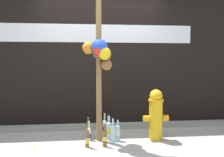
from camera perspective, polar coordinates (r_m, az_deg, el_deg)
name	(u,v)px	position (r m, az deg, el deg)	size (l,w,h in m)	color
ground_plane	(105,146)	(3.54, -1.66, -16.36)	(14.00, 14.00, 0.00)	#9E9B93
building_wall	(100,45)	(4.72, -2.97, 8.19)	(10.00, 0.21, 3.15)	black
curb_strip	(102,127)	(4.35, -2.52, -11.89)	(8.00, 0.12, 0.08)	gray
memorial_post	(99,43)	(3.55, -3.19, 8.73)	(0.48, 0.48, 2.63)	olive
fire_hydrant	(156,114)	(3.78, 10.79, -8.67)	(0.40, 0.24, 0.80)	gold
bottle_0	(105,129)	(3.84, -1.84, -12.27)	(0.07, 0.07, 0.41)	#B2DBEA
bottle_1	(89,133)	(3.77, -5.66, -13.34)	(0.06, 0.06, 0.30)	silver
bottle_2	(118,132)	(3.71, 1.45, -13.13)	(0.07, 0.07, 0.35)	#93CCE0
bottle_3	(109,130)	(3.76, -0.80, -12.55)	(0.08, 0.08, 0.40)	#B2DBEA
bottle_4	(88,130)	(3.90, -5.92, -12.53)	(0.06, 0.06, 0.33)	#337038
bottle_5	(113,133)	(3.60, 0.21, -13.40)	(0.07, 0.07, 0.38)	#B2DBEA
bottle_6	(105,138)	(3.48, -1.81, -14.43)	(0.06, 0.06, 0.35)	brown
bottle_7	(87,138)	(3.48, -6.19, -14.43)	(0.06, 0.06, 0.37)	brown
litter_0	(210,151)	(3.62, 23.15, -16.22)	(0.07, 0.07, 0.01)	silver
litter_1	(156,147)	(3.57, 10.94, -16.21)	(0.06, 0.11, 0.01)	tan
litter_2	(33,149)	(3.60, -19.01, -16.21)	(0.10, 0.12, 0.01)	tan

